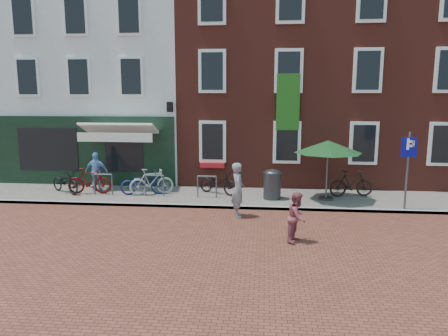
# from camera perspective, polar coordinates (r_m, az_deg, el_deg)

# --- Properties ---
(ground) EXTENTS (80.00, 80.00, 0.00)m
(ground) POSITION_cam_1_polar(r_m,az_deg,el_deg) (14.84, -4.84, -5.39)
(ground) COLOR brown
(sidewalk) EXTENTS (24.00, 3.00, 0.10)m
(sidewalk) POSITION_cam_1_polar(r_m,az_deg,el_deg) (16.12, -0.38, -3.92)
(sidewalk) COLOR slate
(sidewalk) RESTS_ON ground
(building_stucco) EXTENTS (8.00, 8.00, 9.00)m
(building_stucco) POSITION_cam_1_polar(r_m,az_deg,el_deg) (22.41, -14.63, 11.15)
(building_stucco) COLOR silver
(building_stucco) RESTS_ON ground
(building_brick_mid) EXTENTS (6.00, 8.00, 10.00)m
(building_brick_mid) POSITION_cam_1_polar(r_m,az_deg,el_deg) (21.10, 3.95, 12.89)
(building_brick_mid) COLOR maroon
(building_brick_mid) RESTS_ON ground
(building_brick_right) EXTENTS (6.00, 8.00, 10.00)m
(building_brick_right) POSITION_cam_1_polar(r_m,az_deg,el_deg) (21.77, 20.32, 12.22)
(building_brick_right) COLOR maroon
(building_brick_right) RESTS_ON ground
(litter_bin) EXTENTS (0.64, 0.64, 1.17)m
(litter_bin) POSITION_cam_1_polar(r_m,az_deg,el_deg) (15.62, 6.52, -1.97)
(litter_bin) COLOR #353538
(litter_bin) RESTS_ON sidewalk
(parking_sign) EXTENTS (0.50, 0.08, 2.60)m
(parking_sign) POSITION_cam_1_polar(r_m,az_deg,el_deg) (15.22, 23.56, 1.13)
(parking_sign) COLOR #4C4C4F
(parking_sign) RESTS_ON sidewalk
(parasol) EXTENTS (2.44, 2.44, 2.28)m
(parasol) POSITION_cam_1_polar(r_m,az_deg,el_deg) (15.64, 13.85, 3.11)
(parasol) COLOR #4C4C4F
(parasol) RESTS_ON sidewalk
(woman) EXTENTS (0.53, 0.71, 1.77)m
(woman) POSITION_cam_1_polar(r_m,az_deg,el_deg) (13.59, 1.90, -2.96)
(woman) COLOR slate
(woman) RESTS_ON ground
(boy) EXTENTS (0.74, 0.81, 1.36)m
(boy) POSITION_cam_1_polar(r_m,az_deg,el_deg) (11.52, 9.84, -6.54)
(boy) COLOR #8F424A
(boy) RESTS_ON ground
(cafe_person) EXTENTS (0.92, 0.38, 1.56)m
(cafe_person) POSITION_cam_1_polar(r_m,az_deg,el_deg) (17.47, -16.80, -0.48)
(cafe_person) COLOR #6FA2DA
(cafe_person) RESTS_ON sidewalk
(bicycle_0) EXTENTS (1.77, 1.47, 0.91)m
(bicycle_0) POSITION_cam_1_polar(r_m,az_deg,el_deg) (17.61, -20.61, -1.70)
(bicycle_0) COLOR black
(bicycle_0) RESTS_ON sidewalk
(bicycle_1) EXTENTS (1.72, 0.63, 1.01)m
(bicycle_1) POSITION_cam_1_polar(r_m,az_deg,el_deg) (17.12, -17.70, -1.67)
(bicycle_1) COLOR #580A09
(bicycle_1) RESTS_ON sidewalk
(bicycle_2) EXTENTS (1.83, 1.04, 0.91)m
(bicycle_2) POSITION_cam_1_polar(r_m,az_deg,el_deg) (16.52, -10.81, -1.97)
(bicycle_2) COLOR navy
(bicycle_2) RESTS_ON sidewalk
(bicycle_3) EXTENTS (1.74, 1.05, 1.01)m
(bicycle_3) POSITION_cam_1_polar(r_m,az_deg,el_deg) (16.42, -9.73, -1.82)
(bicycle_3) COLOR #9A9A9C
(bicycle_3) RESTS_ON sidewalk
(bicycle_4) EXTENTS (1.81, 1.37, 0.91)m
(bicycle_4) POSITION_cam_1_polar(r_m,az_deg,el_deg) (16.32, -0.81, -1.94)
(bicycle_4) COLOR black
(bicycle_4) RESTS_ON sidewalk
(bicycle_5) EXTENTS (1.74, 0.75, 1.01)m
(bicycle_5) POSITION_cam_1_polar(r_m,az_deg,el_deg) (16.58, 16.80, -2.00)
(bicycle_5) COLOR black
(bicycle_5) RESTS_ON sidewalk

